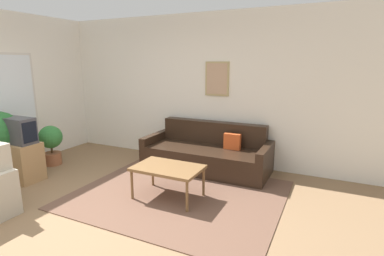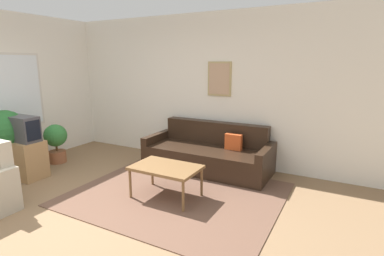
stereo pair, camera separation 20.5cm
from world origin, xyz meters
name	(u,v)px [view 1 (the left image)]	position (x,y,z in m)	size (l,w,h in m)	color
ground_plane	(70,226)	(0.00, 0.00, 0.00)	(16.00, 16.00, 0.00)	#846647
area_rug	(179,194)	(0.73, 1.27, 0.01)	(2.83, 2.33, 0.01)	brown
wall_back	(184,88)	(0.00, 2.88, 1.35)	(8.00, 0.09, 2.70)	white
couch	(207,154)	(0.69, 2.42, 0.27)	(2.16, 0.90, 0.80)	black
coffee_table	(168,169)	(0.65, 1.12, 0.41)	(0.92, 0.59, 0.45)	brown
tv_stand	(19,161)	(-1.82, 0.68, 0.31)	(0.71, 0.41, 0.61)	#A87F51
tv	(15,130)	(-1.81, 0.68, 0.81)	(0.68, 0.28, 0.40)	#424247
potted_plant_by_window	(51,142)	(-1.97, 1.42, 0.42)	(0.41, 0.41, 0.72)	#935638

